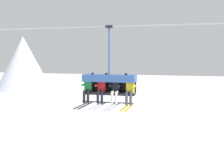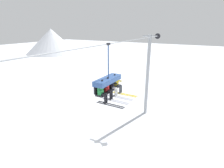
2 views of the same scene
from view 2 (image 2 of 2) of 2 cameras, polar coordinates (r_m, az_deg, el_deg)
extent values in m
plane|color=silver|center=(15.21, -1.16, -22.52)|extent=(200.00, 200.00, 0.00)
cone|color=white|center=(72.66, -19.10, 13.07)|extent=(19.29, 19.29, 9.24)
cylinder|color=#9EA3A8|center=(20.16, 11.49, 2.45)|extent=(0.36, 0.36, 9.15)
cylinder|color=#9EA3A8|center=(19.46, 12.33, 15.09)|extent=(0.16, 1.60, 0.16)
cylinder|color=black|center=(19.23, 14.67, 14.89)|extent=(0.08, 0.56, 0.56)
cylinder|color=#9EA3A8|center=(11.24, 2.35, 13.47)|extent=(19.13, 0.05, 0.05)
cube|color=#232328|center=(10.71, -1.12, -2.11)|extent=(2.21, 0.48, 0.10)
cube|color=#232328|center=(10.76, -2.41, -0.47)|extent=(2.21, 0.08, 0.45)
cube|color=#335699|center=(10.53, -1.43, 1.27)|extent=(2.25, 0.68, 0.30)
cylinder|color=black|center=(10.68, 0.37, -4.07)|extent=(2.21, 0.04, 0.04)
cylinder|color=#335699|center=(10.23, -1.18, 7.23)|extent=(0.07, 0.07, 1.94)
cube|color=black|center=(10.08, -1.22, 12.94)|extent=(0.28, 0.12, 0.12)
cube|color=#23843D|center=(9.87, -3.76, -2.03)|extent=(0.32, 0.22, 0.52)
sphere|color=maroon|center=(9.75, -3.80, -0.05)|extent=(0.22, 0.22, 0.22)
ellipsoid|color=black|center=(9.70, -3.30, -0.15)|extent=(0.17, 0.04, 0.08)
cylinder|color=black|center=(9.79, -3.18, -3.57)|extent=(0.11, 0.34, 0.11)
cylinder|color=black|center=(9.93, -2.63, -3.24)|extent=(0.11, 0.34, 0.11)
cylinder|color=black|center=(9.80, -2.32, -5.06)|extent=(0.11, 0.11, 0.48)
cylinder|color=black|center=(9.93, -1.78, -4.71)|extent=(0.11, 0.11, 0.48)
cube|color=#232328|center=(9.77, -0.81, -6.97)|extent=(0.09, 1.70, 0.02)
cube|color=#232328|center=(9.91, -0.29, -6.59)|extent=(0.09, 1.70, 0.02)
cylinder|color=#23843D|center=(9.63, -3.63, -2.30)|extent=(0.09, 0.30, 0.09)
cylinder|color=#23843D|center=(9.90, -3.20, 0.19)|extent=(0.09, 0.09, 0.30)
sphere|color=black|center=(9.85, -3.22, 1.13)|extent=(0.11, 0.11, 0.11)
cube|color=red|center=(10.35, -1.90, -1.02)|extent=(0.32, 0.22, 0.52)
sphere|color=#284C93|center=(10.24, -1.92, 0.87)|extent=(0.22, 0.22, 0.22)
ellipsoid|color=black|center=(10.19, -1.44, 0.79)|extent=(0.17, 0.04, 0.08)
cylinder|color=black|center=(10.27, -1.34, -2.48)|extent=(0.11, 0.34, 0.11)
cylinder|color=black|center=(10.41, -0.84, -2.18)|extent=(0.11, 0.34, 0.11)
cylinder|color=black|center=(10.28, -0.52, -3.90)|extent=(0.11, 0.11, 0.48)
cylinder|color=black|center=(10.42, -0.03, -3.58)|extent=(0.11, 0.11, 0.48)
cube|color=#B2B2BC|center=(10.26, 0.93, -5.71)|extent=(0.09, 1.70, 0.02)
cube|color=#B2B2BC|center=(10.40, 1.40, -5.37)|extent=(0.09, 1.70, 0.02)
cylinder|color=red|center=(10.11, -1.74, -1.25)|extent=(0.09, 0.30, 0.09)
cylinder|color=red|center=(10.39, -1.38, 1.09)|extent=(0.09, 0.09, 0.30)
sphere|color=black|center=(10.34, -1.39, 1.99)|extent=(0.11, 0.11, 0.11)
cube|color=black|center=(10.84, -0.22, -0.11)|extent=(0.32, 0.22, 0.52)
sphere|color=black|center=(10.74, -0.22, 1.71)|extent=(0.22, 0.22, 0.22)
ellipsoid|color=black|center=(10.69, 0.25, 1.64)|extent=(0.17, 0.04, 0.08)
cylinder|color=silver|center=(10.76, 0.33, -1.49)|extent=(0.11, 0.34, 0.11)
cylinder|color=silver|center=(10.91, 0.79, -1.22)|extent=(0.11, 0.34, 0.11)
cylinder|color=silver|center=(10.77, 1.12, -2.84)|extent=(0.11, 0.11, 0.48)
cylinder|color=silver|center=(10.91, 1.56, -2.55)|extent=(0.11, 0.11, 0.48)
cube|color=#B2B2BC|center=(10.75, 2.50, -4.56)|extent=(0.09, 1.70, 0.02)
cube|color=#B2B2BC|center=(10.89, 2.93, -4.25)|extent=(0.09, 1.70, 0.02)
cylinder|color=black|center=(10.61, -0.02, -0.30)|extent=(0.09, 0.30, 0.09)
cylinder|color=black|center=(10.92, 0.95, 0.24)|extent=(0.09, 0.30, 0.09)
cube|color=yellow|center=(11.35, 1.32, 0.73)|extent=(0.32, 0.22, 0.52)
sphere|color=maroon|center=(11.25, 1.33, 2.48)|extent=(0.22, 0.22, 0.22)
ellipsoid|color=black|center=(11.20, 1.79, 2.41)|extent=(0.17, 0.04, 0.08)
cylinder|color=#3D424C|center=(11.27, 1.86, -0.58)|extent=(0.11, 0.34, 0.11)
cylinder|color=#3D424C|center=(11.42, 2.27, -0.33)|extent=(0.11, 0.34, 0.11)
cylinder|color=#3D424C|center=(11.27, 2.61, -1.87)|extent=(0.11, 0.11, 0.48)
cylinder|color=#3D424C|center=(11.42, 3.01, -1.61)|extent=(0.11, 0.11, 0.48)
cube|color=gold|center=(11.25, 3.93, -3.52)|extent=(0.09, 1.70, 0.02)
cube|color=gold|center=(11.40, 4.32, -3.23)|extent=(0.09, 1.70, 0.02)
cylinder|color=yellow|center=(11.09, 0.87, 2.21)|extent=(0.09, 0.09, 0.30)
sphere|color=black|center=(11.05, 0.87, 3.05)|extent=(0.11, 0.11, 0.11)
cylinder|color=yellow|center=(11.43, 2.43, 1.06)|extent=(0.09, 0.30, 0.09)
camera|label=1|loc=(13.43, 56.53, 0.86)|focal=45.00mm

